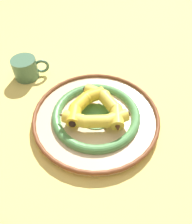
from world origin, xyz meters
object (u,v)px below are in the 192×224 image
banana_b (94,120)px  coffee_mug (26,68)px  banana_a (84,103)px  decorative_bowl (96,117)px  banana_c (108,104)px

banana_b → coffee_mug: bearing=133.2°
banana_a → coffee_mug: bearing=-95.9°
decorative_bowl → banana_c: (-0.04, -0.02, 0.04)m
decorative_bowl → banana_a: size_ratio=2.45×
banana_a → banana_b: size_ratio=0.76×
banana_b → banana_c: bearing=53.4°
banana_c → coffee_mug: same height
decorative_bowl → coffee_mug: 0.33m
decorative_bowl → banana_a: (0.04, -0.02, 0.04)m
banana_a → banana_b: bearing=61.8°
banana_a → coffee_mug: 0.29m
banana_a → decorative_bowl: bearing=97.7°
coffee_mug → decorative_bowl: bearing=-51.3°
banana_b → banana_a: bearing=115.1°
banana_b → coffee_mug: coffee_mug is taller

